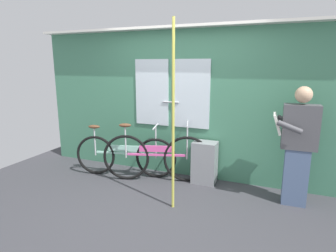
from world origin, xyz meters
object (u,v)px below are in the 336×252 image
at_px(bicycle_near_door, 156,157).
at_px(trash_bin_by_wall, 205,162).
at_px(bicycle_leaning_behind, 125,155).
at_px(passenger_reading_newspaper, 298,144).
at_px(handrail_pole, 173,118).

height_order(bicycle_near_door, trash_bin_by_wall, bicycle_near_door).
distance_m(bicycle_leaning_behind, passenger_reading_newspaper, 2.65).
xyz_separation_m(bicycle_near_door, trash_bin_by_wall, (0.75, 0.23, -0.07)).
height_order(bicycle_near_door, passenger_reading_newspaper, passenger_reading_newspaper).
relative_size(bicycle_near_door, passenger_reading_newspaper, 1.05).
xyz_separation_m(trash_bin_by_wall, handrail_pole, (-0.17, -0.94, 0.86)).
bearing_deg(handrail_pole, passenger_reading_newspaper, 25.44).
bearing_deg(trash_bin_by_wall, passenger_reading_newspaper, -10.45).
bearing_deg(passenger_reading_newspaper, bicycle_near_door, -2.30).
xyz_separation_m(bicycle_leaning_behind, handrail_pole, (1.14, -0.70, 0.83)).
bearing_deg(bicycle_leaning_behind, handrail_pole, -45.35).
xyz_separation_m(bicycle_leaning_behind, passenger_reading_newspaper, (2.61, -0.00, 0.47)).
bearing_deg(trash_bin_by_wall, bicycle_near_door, -163.11).
height_order(trash_bin_by_wall, handrail_pole, handrail_pole).
bearing_deg(passenger_reading_newspaper, trash_bin_by_wall, -12.39).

